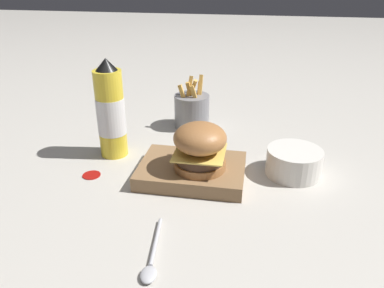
{
  "coord_description": "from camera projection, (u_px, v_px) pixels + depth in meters",
  "views": [
    {
      "loc": [
        0.07,
        -0.68,
        0.43
      ],
      "look_at": [
        -0.06,
        0.03,
        0.08
      ],
      "focal_mm": 35.0,
      "sensor_mm": 36.0,
      "label": 1
    }
  ],
  "objects": [
    {
      "name": "ground_plane",
      "position": [
        216.0,
        187.0,
        0.8
      ],
      "size": [
        6.0,
        6.0,
        0.0
      ],
      "primitive_type": "plane",
      "color": "#B7B2A8"
    },
    {
      "name": "serving_board",
      "position": [
        192.0,
        171.0,
        0.83
      ],
      "size": [
        0.23,
        0.17,
        0.03
      ],
      "color": "olive",
      "rests_on": "ground_plane"
    },
    {
      "name": "side_bowl",
      "position": [
        294.0,
        161.0,
        0.84
      ],
      "size": [
        0.12,
        0.12,
        0.06
      ],
      "color": "silver",
      "rests_on": "ground_plane"
    },
    {
      "name": "fries_basket",
      "position": [
        192.0,
        110.0,
        1.08
      ],
      "size": [
        0.1,
        0.1,
        0.15
      ],
      "color": "slate",
      "rests_on": "ground_plane"
    },
    {
      "name": "spoon",
      "position": [
        151.0,
        261.0,
        0.59
      ],
      "size": [
        0.03,
        0.15,
        0.01
      ],
      "rotation": [
        0.0,
        0.0,
        4.83
      ],
      "color": "#B2B2B7",
      "rests_on": "ground_plane"
    },
    {
      "name": "ketchup_bottle",
      "position": [
        111.0,
        112.0,
        0.89
      ],
      "size": [
        0.07,
        0.07,
        0.24
      ],
      "color": "yellow",
      "rests_on": "ground_plane"
    },
    {
      "name": "burger",
      "position": [
        200.0,
        146.0,
        0.79
      ],
      "size": [
        0.11,
        0.11,
        0.1
      ],
      "color": "#9E6638",
      "rests_on": "serving_board"
    },
    {
      "name": "ketchup_puddle",
      "position": [
        92.0,
        174.0,
        0.84
      ],
      "size": [
        0.04,
        0.04,
        0.0
      ],
      "color": "#9E140F",
      "rests_on": "ground_plane"
    }
  ]
}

